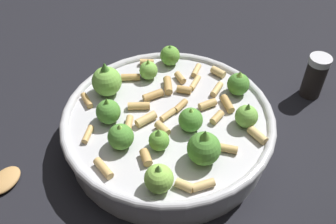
# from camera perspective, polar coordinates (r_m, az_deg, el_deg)

# --- Properties ---
(ground_plane) EXTENTS (2.40, 2.40, 0.00)m
(ground_plane) POSITION_cam_1_polar(r_m,az_deg,el_deg) (0.61, 0.00, -4.26)
(ground_plane) COLOR black
(cooking_pan) EXTENTS (0.32, 0.32, 0.11)m
(cooking_pan) POSITION_cam_1_polar(r_m,az_deg,el_deg) (0.58, -0.04, -1.94)
(cooking_pan) COLOR #B7B7BC
(cooking_pan) RESTS_ON ground
(pepper_shaker) EXTENTS (0.04, 0.04, 0.08)m
(pepper_shaker) POSITION_cam_1_polar(r_m,az_deg,el_deg) (0.71, 21.08, 5.01)
(pepper_shaker) COLOR black
(pepper_shaker) RESTS_ON ground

